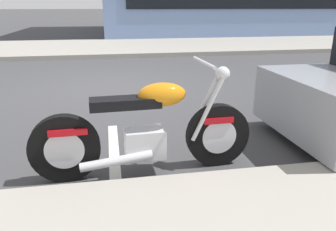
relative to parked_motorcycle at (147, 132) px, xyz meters
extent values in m
plane|color=#3D3D3F|center=(-0.34, 3.75, -0.44)|extent=(260.00, 260.00, 0.00)
cube|color=silver|center=(-0.34, 0.34, -0.44)|extent=(0.12, 2.20, 0.01)
cylinder|color=black|center=(0.76, 0.04, -0.10)|extent=(0.68, 0.14, 0.68)
cylinder|color=silver|center=(0.76, 0.04, -0.10)|extent=(0.38, 0.14, 0.37)
cylinder|color=black|center=(-0.80, -0.03, -0.10)|extent=(0.68, 0.14, 0.68)
cylinder|color=silver|center=(-0.80, -0.03, -0.10)|extent=(0.38, 0.14, 0.37)
cube|color=silver|center=(-0.02, 0.00, -0.12)|extent=(0.41, 0.28, 0.30)
cube|color=black|center=(-0.20, -0.01, 0.32)|extent=(0.69, 0.25, 0.10)
ellipsoid|color=orange|center=(0.16, 0.01, 0.38)|extent=(0.49, 0.26, 0.24)
cube|color=#B20C14|center=(-0.75, -0.03, 0.08)|extent=(0.37, 0.20, 0.06)
cube|color=#B20C14|center=(0.74, 0.04, 0.08)|extent=(0.33, 0.17, 0.06)
cylinder|color=silver|center=(0.61, 0.10, 0.21)|extent=(0.34, 0.06, 0.65)
cylinder|color=silver|center=(0.61, -0.04, 0.21)|extent=(0.34, 0.06, 0.65)
cylinder|color=silver|center=(0.58, 0.03, 0.68)|extent=(0.06, 0.62, 0.04)
sphere|color=silver|center=(0.78, 0.04, 0.56)|extent=(0.15, 0.15, 0.15)
cylinder|color=silver|center=(-0.32, -0.15, -0.22)|extent=(0.71, 0.12, 0.16)
cylinder|color=black|center=(2.42, 1.09, -0.13)|extent=(0.62, 0.23, 0.62)
camera|label=1|loc=(-0.34, -3.08, 1.22)|focal=35.32mm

